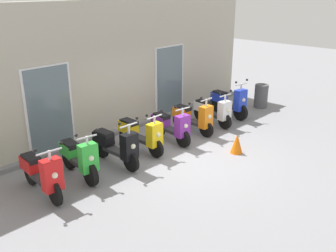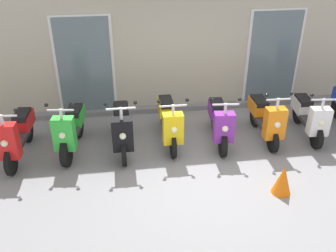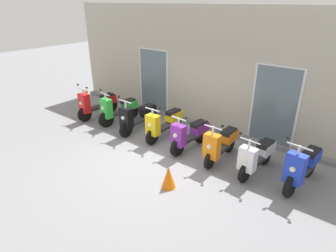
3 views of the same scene
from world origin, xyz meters
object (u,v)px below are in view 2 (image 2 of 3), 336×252
scooter_black (122,127)px  scooter_yellow (169,121)px  scooter_green (71,129)px  scooter_red (17,134)px  scooter_purple (220,121)px  scooter_orange (266,117)px  scooter_white (309,116)px  traffic_cone (283,180)px

scooter_black → scooter_yellow: (0.94, 0.15, -0.00)m
scooter_green → scooter_red: bearing=-173.0°
scooter_green → scooter_purple: scooter_green is taller
scooter_yellow → scooter_green: bearing=-178.7°
scooter_red → scooter_green: 0.98m
scooter_black → scooter_orange: scooter_black is taller
scooter_black → scooter_orange: size_ratio=1.07×
scooter_white → scooter_green: bearing=179.2°
scooter_yellow → traffic_cone: 2.49m
scooter_orange → scooter_white: (0.96, 0.02, -0.04)m
scooter_black → traffic_cone: 3.10m
scooter_purple → scooter_orange: bearing=-0.5°
scooter_red → scooter_purple: (3.90, 0.04, -0.04)m
scooter_green → scooter_yellow: (1.92, 0.04, 0.02)m
traffic_cone → scooter_black: bearing=146.1°
scooter_yellow → scooter_white: size_ratio=1.07×
scooter_purple → scooter_white: scooter_purple is taller
scooter_yellow → scooter_orange: size_ratio=1.08×
scooter_green → scooter_black: (0.98, -0.10, 0.02)m
scooter_black → scooter_purple: bearing=0.7°
scooter_green → scooter_orange: (3.88, -0.09, 0.02)m
scooter_orange → traffic_cone: 1.78m
scooter_black → traffic_cone: size_ratio=3.09×
scooter_yellow → scooter_purple: (1.01, -0.12, -0.03)m
traffic_cone → scooter_green: bearing=152.8°
scooter_green → scooter_orange: size_ratio=1.06×
scooter_purple → scooter_yellow: bearing=173.0°
scooter_green → scooter_purple: bearing=-1.6°
scooter_red → scooter_orange: scooter_red is taller
scooter_yellow → traffic_cone: size_ratio=3.13×
scooter_green → scooter_purple: 2.93m
scooter_black → scooter_white: scooter_black is taller
scooter_black → scooter_purple: 1.94m
scooter_black → scooter_orange: 2.90m
scooter_white → traffic_cone: 2.19m
scooter_green → scooter_black: bearing=-6.0°
scooter_purple → scooter_orange: scooter_orange is taller
scooter_green → scooter_orange: scooter_green is taller
scooter_orange → scooter_white: scooter_orange is taller
scooter_red → scooter_white: (5.81, 0.05, -0.06)m
scooter_green → scooter_white: bearing=-0.8°
scooter_orange → scooter_purple: bearing=179.5°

